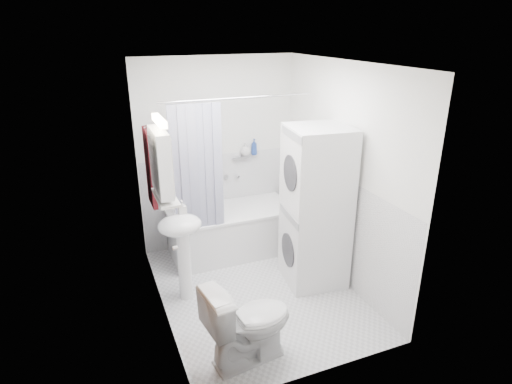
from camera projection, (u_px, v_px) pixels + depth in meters
name	position (u px, v px, depth m)	size (l,w,h in m)	color
floor	(257.00, 290.00, 4.70)	(2.60, 2.60, 0.00)	silver
room_walls	(257.00, 161.00, 4.16)	(2.60, 2.60, 2.60)	white
wainscot	(247.00, 230.00, 4.73)	(1.98, 2.58, 2.58)	white
door	(175.00, 248.00, 3.53)	(0.05, 2.00, 2.00)	brown
bathtub	(232.00, 229.00, 5.39)	(1.53, 0.72, 0.58)	white
tub_spout	(237.00, 176.00, 5.53)	(0.04, 0.04, 0.12)	silver
curtain_rod	(238.00, 98.00, 4.52)	(0.02, 0.02, 1.71)	silver
shower_curtain	(197.00, 171.00, 4.62)	(0.55, 0.02, 1.45)	#151A4C
sink	(181.00, 238.00, 4.33)	(0.44, 0.37, 1.04)	white
medicine_cabinet	(161.00, 160.00, 3.90)	(0.13, 0.50, 0.71)	white
shelf	(166.00, 197.00, 4.04)	(0.18, 0.54, 0.03)	silver
shower_caddy	(241.00, 157.00, 5.45)	(0.22, 0.06, 0.02)	silver
towel	(150.00, 166.00, 4.40)	(0.07, 0.35, 0.83)	#5D1417
washer_dryer	(315.00, 208.00, 4.60)	(0.70, 0.69, 1.77)	white
toilet	(249.00, 322.00, 3.60)	(0.43, 0.77, 0.75)	white
soap_pump	(182.00, 213.00, 4.32)	(0.08, 0.17, 0.08)	gray
shelf_bottle	(168.00, 198.00, 3.89)	(0.07, 0.18, 0.07)	gray
shelf_cup	(163.00, 187.00, 4.12)	(0.10, 0.09, 0.10)	gray
shampoo_a	(245.00, 151.00, 5.45)	(0.13, 0.17, 0.13)	gray
shampoo_b	(254.00, 152.00, 5.50)	(0.08, 0.21, 0.08)	navy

